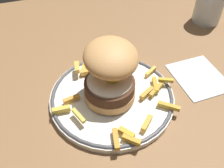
{
  "coord_description": "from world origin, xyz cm",
  "views": [
    {
      "loc": [
        -9.16,
        -30.12,
        40.95
      ],
      "look_at": [
        1.88,
        4.13,
        4.6
      ],
      "focal_mm": 41.78,
      "sensor_mm": 36.0,
      "label": 1
    }
  ],
  "objects_px": {
    "burger": "(110,73)",
    "water_glass": "(209,7)",
    "napkin": "(199,77)",
    "dinner_plate": "(112,97)"
  },
  "relations": [
    {
      "from": "burger",
      "to": "water_glass",
      "type": "xyz_separation_m",
      "value": [
        0.35,
        0.2,
        -0.03
      ]
    },
    {
      "from": "napkin",
      "to": "burger",
      "type": "bearing_deg",
      "value": 179.08
    },
    {
      "from": "burger",
      "to": "napkin",
      "type": "xyz_separation_m",
      "value": [
        0.21,
        -0.0,
        -0.07
      ]
    },
    {
      "from": "dinner_plate",
      "to": "water_glass",
      "type": "bearing_deg",
      "value": 30.57
    },
    {
      "from": "dinner_plate",
      "to": "burger",
      "type": "height_order",
      "value": "burger"
    },
    {
      "from": "water_glass",
      "to": "napkin",
      "type": "bearing_deg",
      "value": -125.0
    },
    {
      "from": "burger",
      "to": "napkin",
      "type": "height_order",
      "value": "burger"
    },
    {
      "from": "water_glass",
      "to": "napkin",
      "type": "relative_size",
      "value": 0.84
    },
    {
      "from": "water_glass",
      "to": "napkin",
      "type": "height_order",
      "value": "water_glass"
    },
    {
      "from": "dinner_plate",
      "to": "napkin",
      "type": "bearing_deg",
      "value": 0.79
    }
  ]
}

